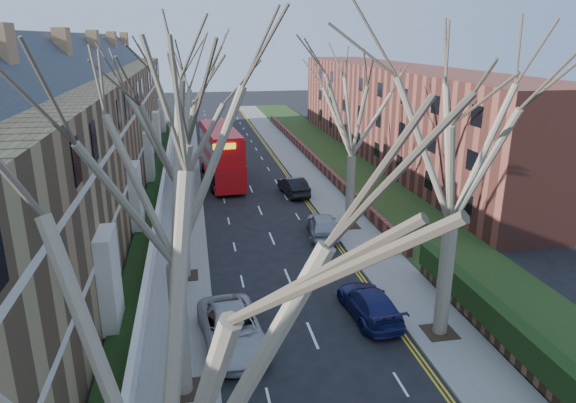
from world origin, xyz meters
TOP-DOWN VIEW (x-y plane):
  - pavement_left at (-6.00, 39.00)m, footprint 3.00×102.00m
  - pavement_right at (6.00, 39.00)m, footprint 3.00×102.00m
  - terrace_left at (-13.65, 31.00)m, footprint 9.70×78.00m
  - flats_right at (17.46, 43.00)m, footprint 13.97×54.00m
  - wall_hedge_right at (7.70, 2.00)m, footprint 0.70×24.00m
  - front_wall_left at (-7.65, 31.00)m, footprint 0.30×78.00m
  - grass_verge_right at (10.50, 39.00)m, footprint 6.00×102.00m
  - tree_left_near at (-5.70, -4.00)m, footprint 9.80×9.80m
  - tree_left_mid at (-5.70, 6.00)m, footprint 10.50×10.50m
  - tree_left_far at (-5.70, 16.00)m, footprint 10.15×10.15m
  - tree_left_dist at (-5.70, 28.00)m, footprint 10.50×10.50m
  - tree_right_mid at (5.70, 8.00)m, footprint 10.50×10.50m
  - tree_right_far at (5.70, 22.00)m, footprint 10.15×10.15m
  - double_decker_bus at (-2.39, 36.25)m, footprint 3.65×11.98m
  - car_left_far at (-3.62, 8.96)m, footprint 3.11×5.80m
  - car_right_near at (3.07, 10.13)m, footprint 2.26×5.01m
  - car_right_mid at (3.48, 20.80)m, footprint 2.46×4.90m
  - car_right_far at (3.39, 30.62)m, footprint 2.13×4.80m

SIDE VIEW (x-z plane):
  - pavement_left at x=-6.00m, z-range 0.00..0.12m
  - pavement_right at x=6.00m, z-range 0.00..0.12m
  - grass_verge_right at x=10.50m, z-range 0.12..0.18m
  - front_wall_left at x=-7.65m, z-range 0.12..1.12m
  - car_right_near at x=3.07m, z-range 0.00..1.42m
  - car_right_far at x=3.39m, z-range 0.00..1.53m
  - car_left_far at x=-3.62m, z-range 0.00..1.55m
  - car_right_mid at x=3.48m, z-range 0.00..1.60m
  - wall_hedge_right at x=7.70m, z-range 0.22..2.02m
  - double_decker_bus at x=-2.39m, z-range -0.03..4.88m
  - flats_right at x=17.46m, z-range -0.02..9.98m
  - terrace_left at x=-13.65m, z-range -1.27..12.33m
  - tree_left_near at x=-5.70m, z-range 2.06..15.79m
  - tree_left_far at x=-5.70m, z-range 2.13..16.35m
  - tree_right_far at x=5.70m, z-range 2.13..16.35m
  - tree_left_mid at x=-5.70m, z-range 2.20..16.91m
  - tree_right_mid at x=5.70m, z-range 2.20..16.91m
  - tree_left_dist at x=-5.70m, z-range 2.20..16.91m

